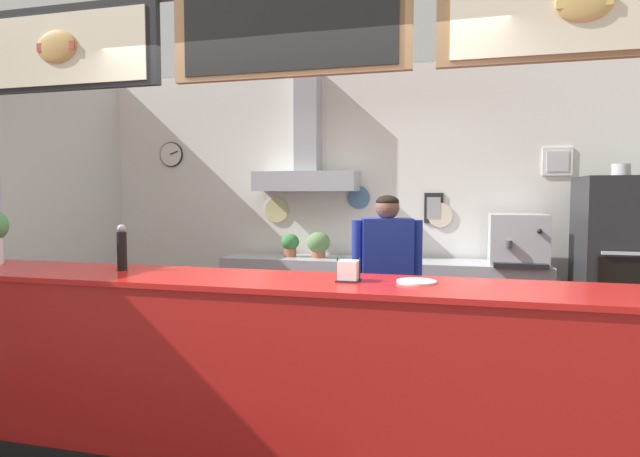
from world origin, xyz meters
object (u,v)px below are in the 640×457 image
object	(u,v)px
espresso_machine	(518,240)
condiment_plate	(416,282)
pepper_grinder	(122,248)
potted_basil	(290,244)
shop_worker	(387,288)
potted_rosemary	(318,244)
napkin_holder	(349,272)
pizza_oven	(617,281)

from	to	relation	value
espresso_machine	condiment_plate	xyz separation A→B (m)	(-0.74, -2.17, -0.06)
pepper_grinder	potted_basil	bearing A→B (deg)	80.26
espresso_machine	condiment_plate	world-z (taller)	espresso_machine
shop_worker	pepper_grinder	world-z (taller)	shop_worker
shop_worker	pepper_grinder	distance (m)	1.93
espresso_machine	shop_worker	bearing A→B (deg)	-136.04
potted_basil	potted_rosemary	bearing A→B (deg)	-1.22
potted_basil	pepper_grinder	world-z (taller)	pepper_grinder
pepper_grinder	napkin_holder	bearing A→B (deg)	-1.35
pizza_oven	potted_rosemary	distance (m)	2.62
espresso_machine	potted_rosemary	xyz separation A→B (m)	(-1.86, 0.01, -0.08)
pizza_oven	potted_basil	bearing A→B (deg)	174.16
napkin_holder	condiment_plate	distance (m)	0.37
potted_basil	pizza_oven	bearing A→B (deg)	-5.84
potted_basil	potted_rosemary	size ratio (longest dim) A/B	0.90
pizza_oven	condiment_plate	world-z (taller)	pizza_oven
napkin_holder	pepper_grinder	world-z (taller)	pepper_grinder
potted_rosemary	condiment_plate	world-z (taller)	potted_rosemary
potted_rosemary	condiment_plate	bearing A→B (deg)	-62.93
condiment_plate	pizza_oven	bearing A→B (deg)	52.13
napkin_holder	condiment_plate	world-z (taller)	napkin_holder
pepper_grinder	condiment_plate	bearing A→B (deg)	0.18
espresso_machine	potted_basil	bearing A→B (deg)	179.45
pizza_oven	shop_worker	world-z (taller)	pizza_oven
potted_rosemary	espresso_machine	bearing A→B (deg)	-0.44
condiment_plate	pepper_grinder	xyz separation A→B (m)	(-1.79, -0.01, 0.13)
pizza_oven	pepper_grinder	size ratio (longest dim) A/B	6.30
potted_rosemary	napkin_holder	world-z (taller)	napkin_holder
pizza_oven	shop_worker	distance (m)	1.93
espresso_machine	napkin_holder	world-z (taller)	espresso_machine
pizza_oven	potted_basil	distance (m)	2.91
shop_worker	potted_basil	bearing A→B (deg)	-57.06
napkin_holder	condiment_plate	xyz separation A→B (m)	(0.36, 0.04, -0.05)
potted_basil	napkin_holder	xyz separation A→B (m)	(1.05, -2.23, 0.08)
potted_basil	condiment_plate	world-z (taller)	potted_basil
napkin_holder	condiment_plate	size ratio (longest dim) A/B	0.62
condiment_plate	espresso_machine	bearing A→B (deg)	71.24
shop_worker	espresso_machine	xyz separation A→B (m)	(1.05, 1.01, 0.31)
shop_worker	pepper_grinder	size ratio (longest dim) A/B	5.43
potted_rosemary	pepper_grinder	world-z (taller)	pepper_grinder
potted_basil	pepper_grinder	distance (m)	2.24
potted_basil	napkin_holder	distance (m)	2.47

